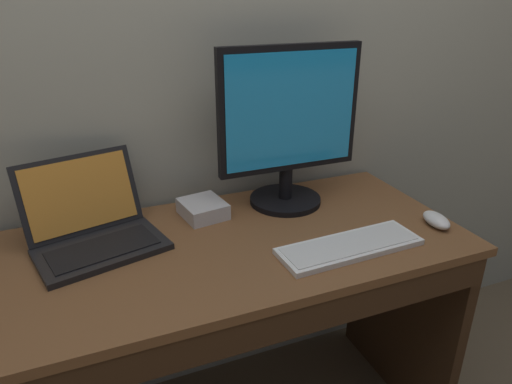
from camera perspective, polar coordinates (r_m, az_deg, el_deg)
name	(u,v)px	position (r m, az deg, el deg)	size (l,w,h in m)	color
desk	(221,315)	(1.43, -4.35, -14.91)	(1.43, 0.63, 0.78)	brown
laptop_black	(93,227)	(1.35, -19.45, -4.16)	(0.39, 0.35, 0.23)	black
external_monitor	(289,127)	(1.45, 4.10, 8.02)	(0.46, 0.24, 0.51)	black
wired_keyboard	(350,246)	(1.30, 11.51, -6.58)	(0.41, 0.15, 0.02)	white
computer_mouse	(436,220)	(1.50, 21.38, -3.23)	(0.06, 0.11, 0.04)	white
external_drive_box	(203,209)	(1.46, -6.58, -2.07)	(0.13, 0.14, 0.05)	silver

